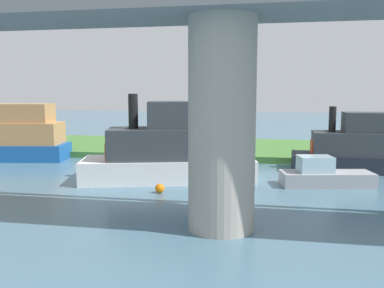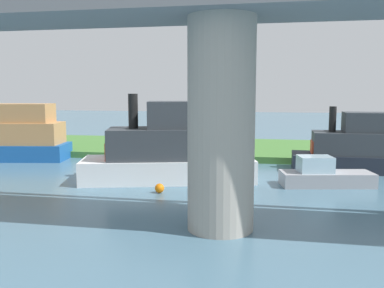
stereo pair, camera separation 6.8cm
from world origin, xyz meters
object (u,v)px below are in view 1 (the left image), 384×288
at_px(riverboat_paddlewheel, 174,149).
at_px(bridge_pylon, 222,126).
at_px(skiff_small, 363,148).
at_px(pontoon_yellow, 10,137).
at_px(mooring_post, 142,147).
at_px(person_on_bank, 228,141).
at_px(motorboat_red, 324,175).
at_px(marker_buoy, 160,188).

bearing_deg(riverboat_paddlewheel, bridge_pylon, 114.49).
xyz_separation_m(riverboat_paddlewheel, skiff_small, (-11.76, -5.08, -0.32)).
xyz_separation_m(skiff_small, pontoon_yellow, (26.19, -0.09, 0.17)).
bearing_deg(mooring_post, bridge_pylon, 117.40).
relative_size(bridge_pylon, mooring_post, 8.18).
relative_size(person_on_bank, motorboat_red, 0.26).
distance_m(bridge_pylon, person_on_bank, 19.01).
height_order(skiff_small, marker_buoy, skiff_small).
bearing_deg(pontoon_yellow, motorboat_red, 167.78).
bearing_deg(skiff_small, motorboat_red, 58.08).
xyz_separation_m(mooring_post, riverboat_paddlewheel, (-4.34, 7.36, 0.94)).
bearing_deg(riverboat_paddlewheel, skiff_small, -156.66).
xyz_separation_m(pontoon_yellow, marker_buoy, (-14.38, 8.37, -1.54)).
bearing_deg(marker_buoy, pontoon_yellow, -30.20).
xyz_separation_m(riverboat_paddlewheel, motorboat_red, (-8.70, -0.16, -1.32)).
distance_m(skiff_small, motorboat_red, 5.88).
bearing_deg(motorboat_red, mooring_post, -28.93).
bearing_deg(riverboat_paddlewheel, motorboat_red, -178.97).
height_order(bridge_pylon, riverboat_paddlewheel, bridge_pylon).
bearing_deg(pontoon_yellow, marker_buoy, 149.80).
height_order(riverboat_paddlewheel, marker_buoy, riverboat_paddlewheel).
bearing_deg(bridge_pylon, mooring_post, -62.60).
bearing_deg(mooring_post, motorboat_red, 151.07).
relative_size(person_on_bank, pontoon_yellow, 0.14).
relative_size(person_on_bank, mooring_post, 1.40).
bearing_deg(mooring_post, person_on_bank, -155.20).
height_order(bridge_pylon, mooring_post, bridge_pylon).
relative_size(person_on_bank, skiff_small, 0.16).
xyz_separation_m(bridge_pylon, riverboat_paddlewheel, (3.80, -8.34, -2.12)).
xyz_separation_m(bridge_pylon, pontoon_yellow, (18.23, -13.51, -2.26)).
relative_size(mooring_post, skiff_small, 0.12).
xyz_separation_m(skiff_small, marker_buoy, (11.81, 8.28, -1.36)).
height_order(bridge_pylon, marker_buoy, bridge_pylon).
bearing_deg(person_on_bank, motorboat_red, 122.49).
height_order(mooring_post, marker_buoy, mooring_post).
xyz_separation_m(mooring_post, pontoon_yellow, (10.09, 2.20, 0.79)).
height_order(bridge_pylon, pontoon_yellow, bridge_pylon).
bearing_deg(bridge_pylon, skiff_small, -120.68).
bearing_deg(bridge_pylon, motorboat_red, -119.95).
distance_m(mooring_post, pontoon_yellow, 10.35).
relative_size(skiff_small, motorboat_red, 1.60).
bearing_deg(skiff_small, riverboat_paddlewheel, 23.34).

